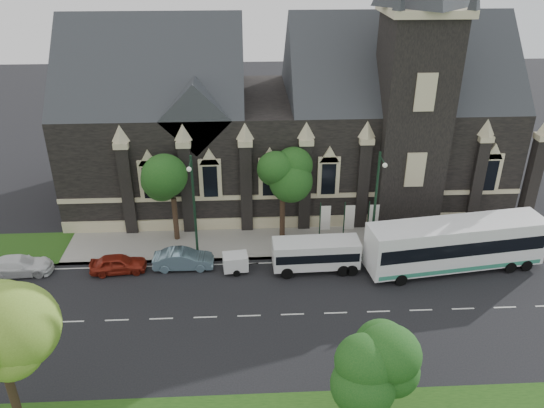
{
  "coord_description": "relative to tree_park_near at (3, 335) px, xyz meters",
  "views": [
    {
      "loc": [
        0.07,
        -29.38,
        23.66
      ],
      "look_at": [
        1.89,
        6.0,
        5.53
      ],
      "focal_mm": 35.45,
      "sensor_mm": 36.0,
      "label": 1
    }
  ],
  "objects": [
    {
      "name": "street_lamp_near",
      "position": [
        21.77,
        15.86,
        -1.3
      ],
      "size": [
        0.36,
        1.88,
        9.0
      ],
      "color": "#15311F",
      "rests_on": "ground"
    },
    {
      "name": "tree_walk_left",
      "position": [
        5.97,
        19.47,
        -0.68
      ],
      "size": [
        3.91,
        3.91,
        7.64
      ],
      "color": "black",
      "rests_on": "ground"
    },
    {
      "name": "box_trailer",
      "position": [
        10.81,
        14.28,
        -5.59
      ],
      "size": [
        2.8,
        1.65,
        1.46
      ],
      "rotation": [
        0.0,
        0.0,
        0.11
      ],
      "color": "silver",
      "rests_on": "ground"
    },
    {
      "name": "sedan",
      "position": [
        6.74,
        14.96,
        -5.65
      ],
      "size": [
        4.68,
        1.64,
        1.54
      ],
      "primitive_type": "imported",
      "rotation": [
        0.0,
        0.0,
        1.57
      ],
      "color": "#6D8D9D",
      "rests_on": "ground"
    },
    {
      "name": "street_lamp_mid",
      "position": [
        7.77,
        15.86,
        -1.3
      ],
      "size": [
        0.36,
        1.88,
        9.0
      ],
      "color": "#15311F",
      "rests_on": "ground"
    },
    {
      "name": "museum",
      "position": [
        16.89,
        27.55,
        1.75
      ],
      "size": [
        40.0,
        17.7,
        29.9
      ],
      "color": "black",
      "rests_on": "ground"
    },
    {
      "name": "tree_park_near",
      "position": [
        0.0,
        0.0,
        0.0
      ],
      "size": [
        4.42,
        4.42,
        8.56
      ],
      "color": "black",
      "rests_on": "ground"
    },
    {
      "name": "ground",
      "position": [
        11.77,
        8.77,
        -6.42
      ],
      "size": [
        160.0,
        160.0,
        0.0
      ],
      "primitive_type": "plane",
      "color": "black",
      "rests_on": "ground"
    },
    {
      "name": "shuttle_bus",
      "position": [
        17.04,
        14.2,
        -4.93
      ],
      "size": [
        6.7,
        2.54,
        2.56
      ],
      "rotation": [
        0.0,
        0.0,
        0.03
      ],
      "color": "silver",
      "rests_on": "ground"
    },
    {
      "name": "car_far_white",
      "position": [
        -5.79,
        14.8,
        -5.69
      ],
      "size": [
        5.14,
        2.43,
        1.45
      ],
      "primitive_type": "imported",
      "rotation": [
        0.0,
        0.0,
        1.65
      ],
      "color": "white",
      "rests_on": "ground"
    },
    {
      "name": "tour_coach",
      "position": [
        27.72,
        13.86,
        -4.24
      ],
      "size": [
        14.02,
        4.72,
        4.01
      ],
      "rotation": [
        0.0,
        0.0,
        0.14
      ],
      "color": "white",
      "rests_on": "ground"
    },
    {
      "name": "banner_flag_center",
      "position": [
        20.06,
        17.77,
        -4.03
      ],
      "size": [
        0.9,
        0.1,
        4.0
      ],
      "color": "#15311F",
      "rests_on": "ground"
    },
    {
      "name": "banner_flag_left",
      "position": [
        18.06,
        17.77,
        -4.03
      ],
      "size": [
        0.9,
        0.1,
        4.0
      ],
      "color": "#15311F",
      "rests_on": "ground"
    },
    {
      "name": "tree_walk_right",
      "position": [
        14.98,
        19.48,
        -0.6
      ],
      "size": [
        4.08,
        4.08,
        7.8
      ],
      "color": "black",
      "rests_on": "ground"
    },
    {
      "name": "banner_flag_right",
      "position": [
        22.06,
        17.77,
        -4.03
      ],
      "size": [
        0.9,
        0.1,
        4.0
      ],
      "color": "#15311F",
      "rests_on": "ground"
    },
    {
      "name": "car_far_red",
      "position": [
        1.77,
        14.67,
        -5.69
      ],
      "size": [
        4.4,
        2.08,
        1.45
      ],
      "primitive_type": "imported",
      "rotation": [
        0.0,
        0.0,
        1.66
      ],
      "color": "maroon",
      "rests_on": "ground"
    },
    {
      "name": "sidewalk",
      "position": [
        11.77,
        18.27,
        -6.34
      ],
      "size": [
        80.0,
        5.0,
        0.15
      ],
      "primitive_type": "cube",
      "color": "gray",
      "rests_on": "ground"
    },
    {
      "name": "tree_park_east",
      "position": [
        17.95,
        -0.55,
        -1.8
      ],
      "size": [
        3.4,
        3.4,
        6.28
      ],
      "color": "black",
      "rests_on": "ground"
    }
  ]
}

